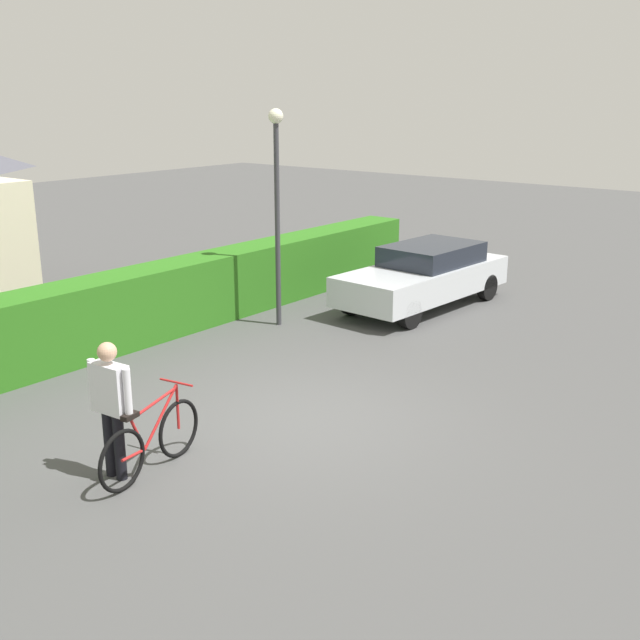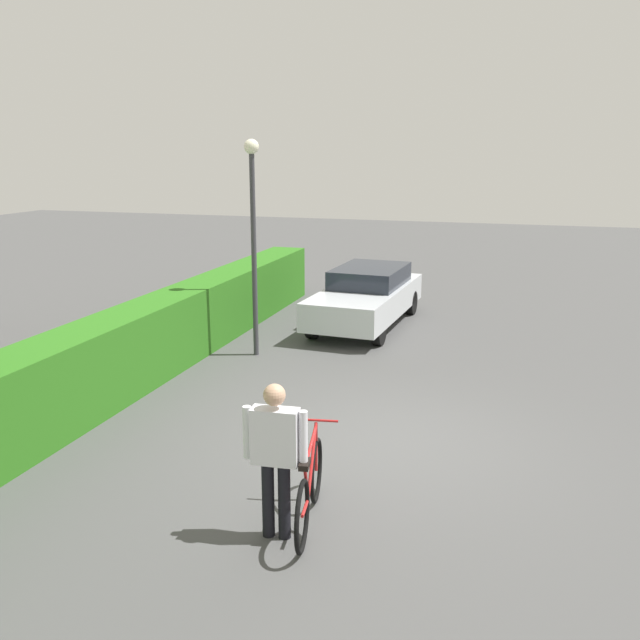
% 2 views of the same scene
% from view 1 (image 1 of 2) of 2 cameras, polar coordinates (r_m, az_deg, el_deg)
% --- Properties ---
extents(ground_plane, '(60.00, 60.00, 0.00)m').
position_cam_1_polar(ground_plane, '(10.98, -1.08, -7.29)').
color(ground_plane, '#484848').
extents(hedge_row, '(17.90, 0.90, 1.32)m').
position_cam_1_polar(hedge_row, '(14.04, -16.02, 0.23)').
color(hedge_row, '#2B6B1A').
rests_on(hedge_row, ground).
extents(parked_car_near, '(4.39, 1.91, 1.32)m').
position_cam_1_polar(parked_car_near, '(16.64, 7.69, 3.31)').
color(parked_car_near, silver).
rests_on(parked_car_near, ground).
extents(bicycle, '(1.75, 0.50, 1.00)m').
position_cam_1_polar(bicycle, '(9.58, -12.27, -8.70)').
color(bicycle, black).
rests_on(bicycle, ground).
extents(person_rider, '(0.24, 0.68, 1.69)m').
position_cam_1_polar(person_rider, '(9.34, -15.12, -5.66)').
color(person_rider, black).
rests_on(person_rider, ground).
extents(street_lamp, '(0.28, 0.28, 4.14)m').
position_cam_1_polar(street_lamp, '(14.84, -3.19, 9.66)').
color(street_lamp, '#38383D').
rests_on(street_lamp, ground).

